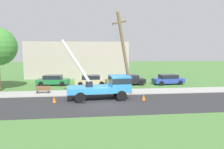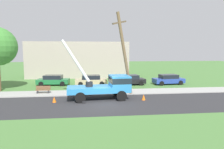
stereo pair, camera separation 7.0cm
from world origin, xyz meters
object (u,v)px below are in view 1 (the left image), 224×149
at_px(traffic_cone_ahead, 144,97).
at_px(parked_sedan_tan, 91,80).
at_px(traffic_cone_behind, 54,99).
at_px(traffic_cone_curbside, 125,93).
at_px(parked_sedan_blue, 168,79).
at_px(utility_truck, 107,85).
at_px(leaning_utility_pole, 124,54).
at_px(park_bench, 43,90).
at_px(parked_sedan_black, 129,80).
at_px(parked_sedan_green, 53,80).

relative_size(traffic_cone_ahead, parked_sedan_tan, 0.13).
height_order(traffic_cone_behind, traffic_cone_curbside, same).
bearing_deg(parked_sedan_blue, utility_truck, -140.80).
height_order(leaning_utility_pole, parked_sedan_blue, leaning_utility_pole).
height_order(utility_truck, traffic_cone_ahead, utility_truck).
bearing_deg(traffic_cone_behind, park_bench, 115.31).
bearing_deg(leaning_utility_pole, parked_sedan_blue, 40.89).
height_order(traffic_cone_ahead, parked_sedan_black, parked_sedan_black).
xyz_separation_m(traffic_cone_behind, parked_sedan_tan, (3.54, 9.23, 0.43)).
bearing_deg(parked_sedan_green, utility_truck, -52.60).
bearing_deg(parked_sedan_green, traffic_cone_behind, -79.87).
height_order(traffic_cone_ahead, parked_sedan_green, parked_sedan_green).
bearing_deg(traffic_cone_ahead, traffic_cone_behind, 179.53).
relative_size(leaning_utility_pole, parked_sedan_blue, 1.95).
bearing_deg(park_bench, traffic_cone_curbside, -10.77).
relative_size(leaning_utility_pole, park_bench, 5.53).
bearing_deg(traffic_cone_ahead, traffic_cone_curbside, 122.75).
distance_m(parked_sedan_tan, parked_sedan_blue, 11.17).
distance_m(parked_sedan_green, parked_sedan_black, 10.79).
distance_m(traffic_cone_ahead, parked_sedan_black, 8.98).
bearing_deg(parked_sedan_blue, traffic_cone_behind, -149.15).
bearing_deg(traffic_cone_curbside, parked_sedan_tan, 117.30).
xyz_separation_m(leaning_utility_pole, parked_sedan_blue, (7.63, 6.60, -3.84)).
xyz_separation_m(utility_truck, traffic_cone_curbside, (2.05, 1.33, -1.13)).
bearing_deg(utility_truck, parked_sedan_black, 63.92).
height_order(traffic_cone_curbside, parked_sedan_green, parked_sedan_green).
bearing_deg(traffic_cone_ahead, parked_sedan_tan, 118.72).
xyz_separation_m(leaning_utility_pole, parked_sedan_tan, (-3.54, 7.05, -3.84)).
distance_m(traffic_cone_curbside, parked_sedan_green, 11.73).
bearing_deg(parked_sedan_black, park_bench, -155.65).
relative_size(traffic_cone_curbside, parked_sedan_blue, 0.12).
distance_m(utility_truck, traffic_cone_curbside, 2.69).
bearing_deg(parked_sedan_blue, parked_sedan_green, 176.15).
bearing_deg(leaning_utility_pole, utility_truck, -148.05).
relative_size(leaning_utility_pole, parked_sedan_black, 1.94).
xyz_separation_m(leaning_utility_pole, park_bench, (-8.96, 1.80, -4.08)).
xyz_separation_m(utility_truck, parked_sedan_blue, (9.62, 7.85, -0.70)).
distance_m(leaning_utility_pole, parked_sedan_green, 12.35).
bearing_deg(leaning_utility_pole, parked_sedan_black, 74.21).
xyz_separation_m(parked_sedan_tan, parked_sedan_black, (5.44, -0.33, 0.00)).
bearing_deg(traffic_cone_ahead, utility_truck, 164.19).
distance_m(parked_sedan_tan, parked_sedan_black, 5.45).
relative_size(traffic_cone_behind, parked_sedan_green, 0.12).
bearing_deg(traffic_cone_behind, parked_sedan_tan, 69.02).
xyz_separation_m(leaning_utility_pole, parked_sedan_green, (-8.85, 7.71, -3.84)).
distance_m(traffic_cone_curbside, parked_sedan_blue, 10.00).
distance_m(traffic_cone_ahead, park_bench, 11.27).
distance_m(parked_sedan_black, park_bench, 11.92).
relative_size(leaning_utility_pole, parked_sedan_tan, 1.99).
bearing_deg(traffic_cone_curbside, parked_sedan_black, 74.45).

